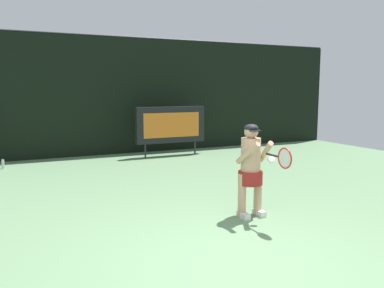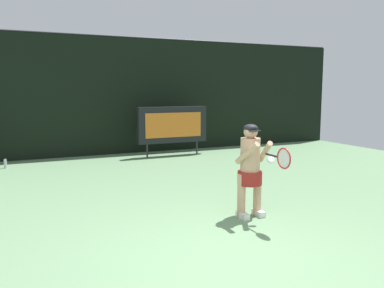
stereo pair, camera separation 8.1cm
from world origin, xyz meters
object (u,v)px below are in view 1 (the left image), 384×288
tennis_racket (284,158)px  tennis_player (251,166)px  scoreboard (171,125)px  water_bottle (3,164)px

tennis_racket → tennis_player: bearing=119.8°
tennis_player → scoreboard: bearing=79.7°
water_bottle → tennis_player: tennis_player is taller
water_bottle → tennis_player: 7.01m
scoreboard → tennis_racket: scoreboard is taller
scoreboard → water_bottle: scoreboard is taller
scoreboard → tennis_player: size_ratio=1.48×
water_bottle → tennis_racket: 7.66m
water_bottle → tennis_racket: (3.71, -6.65, 0.92)m
scoreboard → water_bottle: size_ratio=8.30×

